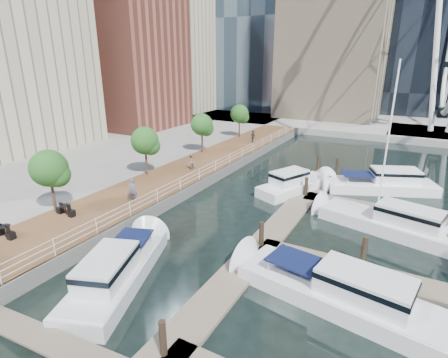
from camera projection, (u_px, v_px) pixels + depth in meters
ground at (141, 305)px, 17.12m from camera, size 520.00×520.00×0.00m
boardwalk at (174, 180)px, 33.51m from camera, size 6.00×60.00×1.00m
seawall at (200, 185)px, 32.15m from camera, size 0.25×60.00×1.00m
land_inland at (7, 148)px, 45.76m from camera, size 48.00×90.00×1.00m
land_far at (377, 100)px, 101.75m from camera, size 200.00×114.00×1.00m
pier at (438, 135)px, 53.84m from camera, size 14.00×12.00×1.00m
railing at (199, 175)px, 31.87m from camera, size 0.10×60.00×1.05m
floating_docks at (348, 246)px, 21.65m from camera, size 16.00×34.00×2.60m
midrise_condos at (81, 46)px, 50.33m from camera, size 19.00×67.00×28.00m
street_trees at (145, 141)px, 32.55m from camera, size 2.60×42.60×4.60m
yacht_foreground at (336, 303)px, 17.30m from camera, size 11.24×4.69×2.15m
pedestrian_near at (133, 190)px, 26.84m from camera, size 0.81×0.72×1.87m
pedestrian_mid at (191, 162)px, 34.98m from camera, size 0.68×0.82×1.55m
pedestrian_far at (253, 137)px, 46.38m from camera, size 1.03×0.77×1.62m
moored_yachts at (364, 241)px, 23.24m from camera, size 23.57×34.30×11.50m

